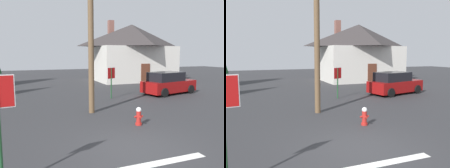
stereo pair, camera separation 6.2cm
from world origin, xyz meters
TOP-DOWN VIEW (x-y plane):
  - ground_plane at (0.00, 0.00)m, footprint 80.00×80.00m
  - lane_stop_bar at (-0.01, -1.14)m, footprint 3.15×0.31m
  - fire_hydrant at (1.19, 2.10)m, footprint 0.38×0.33m
  - utility_pole at (-0.03, 4.83)m, footprint 1.60×0.28m
  - stop_sign_far at (2.29, 8.05)m, footprint 0.67×0.35m
  - house at (8.61, 17.85)m, footprint 9.10×7.18m
  - parked_car at (6.92, 8.24)m, footprint 4.50×2.72m

SIDE VIEW (x-z plane):
  - ground_plane at x=0.00m, z-range -0.10..0.00m
  - lane_stop_bar at x=-0.01m, z-range 0.00..0.01m
  - fire_hydrant at x=1.19m, z-range -0.01..0.75m
  - parked_car at x=6.92m, z-range -0.04..1.60m
  - stop_sign_far at x=2.29m, z-range 0.44..2.51m
  - house at x=8.61m, z-range -0.13..6.66m
  - utility_pole at x=-0.03m, z-range 0.17..7.84m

